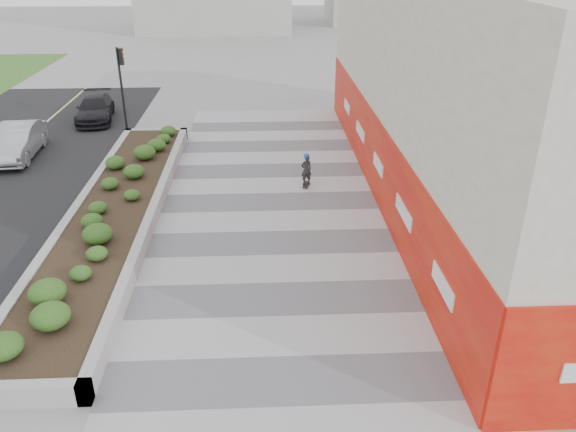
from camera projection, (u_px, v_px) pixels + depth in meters
name	position (u px, v px, depth m)	size (l,w,h in m)	color
ground	(278.00, 341.00, 13.82)	(160.00, 160.00, 0.00)	gray
walkway	(275.00, 275.00, 16.51)	(8.00, 36.00, 0.01)	#A8A8AD
building	(460.00, 90.00, 20.42)	(6.04, 24.08, 8.00)	#C0B5A4
planter	(115.00, 208.00, 19.68)	(3.00, 18.00, 0.90)	#9E9EA0
traffic_signal_near	(122.00, 77.00, 27.99)	(0.33, 0.28, 4.20)	black
manhole_cover	(291.00, 275.00, 16.53)	(0.44, 0.44, 0.01)	#595654
skateboarder	(306.00, 170.00, 22.25)	(0.52, 0.75, 1.38)	beige
car_silver	(17.00, 142.00, 25.22)	(1.57, 4.49, 1.48)	#A8AAAF
car_dark	(95.00, 109.00, 30.53)	(1.81, 4.45, 1.29)	black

